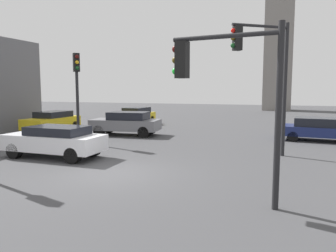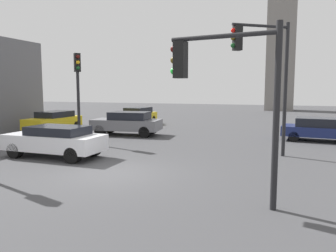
{
  "view_description": "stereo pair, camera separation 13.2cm",
  "coord_description": "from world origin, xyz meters",
  "px_view_note": "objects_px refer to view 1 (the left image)",
  "views": [
    {
      "loc": [
        5.54,
        -10.22,
        3.02
      ],
      "look_at": [
        1.0,
        3.28,
        1.39
      ],
      "focal_mm": 35.16,
      "sensor_mm": 36.0,
      "label": 1
    },
    {
      "loc": [
        5.66,
        -10.18,
        3.02
      ],
      "look_at": [
        1.0,
        3.28,
        1.39
      ],
      "focal_mm": 35.16,
      "sensor_mm": 36.0,
      "label": 2
    }
  ],
  "objects_px": {
    "traffic_light_1": "(225,79)",
    "car_2": "(52,121)",
    "traffic_light_2": "(263,63)",
    "traffic_light_3": "(77,81)",
    "car_3": "(126,123)",
    "car_0": "(321,129)",
    "car_1": "(136,116)",
    "car_5": "(55,140)"
  },
  "relations": [
    {
      "from": "traffic_light_2",
      "to": "car_2",
      "type": "xyz_separation_m",
      "value": [
        -14.1,
        4.02,
        -3.34
      ]
    },
    {
      "from": "traffic_light_3",
      "to": "car_2",
      "type": "relative_size",
      "value": 1.17
    },
    {
      "from": "traffic_light_2",
      "to": "car_0",
      "type": "height_order",
      "value": "traffic_light_2"
    },
    {
      "from": "traffic_light_2",
      "to": "traffic_light_3",
      "type": "relative_size",
      "value": 1.19
    },
    {
      "from": "car_0",
      "to": "car_3",
      "type": "xyz_separation_m",
      "value": [
        -11.69,
        -1.4,
        0.1
      ]
    },
    {
      "from": "traffic_light_1",
      "to": "traffic_light_2",
      "type": "xyz_separation_m",
      "value": [
        0.66,
        6.19,
        0.86
      ]
    },
    {
      "from": "car_3",
      "to": "car_0",
      "type": "bearing_deg",
      "value": -178.26
    },
    {
      "from": "traffic_light_1",
      "to": "traffic_light_3",
      "type": "height_order",
      "value": "traffic_light_3"
    },
    {
      "from": "car_0",
      "to": "car_2",
      "type": "relative_size",
      "value": 1.11
    },
    {
      "from": "traffic_light_1",
      "to": "car_2",
      "type": "bearing_deg",
      "value": -28.67
    },
    {
      "from": "traffic_light_3",
      "to": "car_3",
      "type": "relative_size",
      "value": 1.09
    },
    {
      "from": "traffic_light_2",
      "to": "car_5",
      "type": "bearing_deg",
      "value": -15.99
    },
    {
      "from": "car_1",
      "to": "car_3",
      "type": "relative_size",
      "value": 0.93
    },
    {
      "from": "traffic_light_3",
      "to": "car_0",
      "type": "relative_size",
      "value": 1.05
    },
    {
      "from": "car_0",
      "to": "car_1",
      "type": "height_order",
      "value": "car_1"
    },
    {
      "from": "traffic_light_2",
      "to": "car_3",
      "type": "relative_size",
      "value": 1.29
    },
    {
      "from": "traffic_light_1",
      "to": "car_1",
      "type": "bearing_deg",
      "value": -50.26
    },
    {
      "from": "car_2",
      "to": "car_3",
      "type": "height_order",
      "value": "car_3"
    },
    {
      "from": "traffic_light_1",
      "to": "car_0",
      "type": "distance_m",
      "value": 12.81
    },
    {
      "from": "car_0",
      "to": "car_3",
      "type": "relative_size",
      "value": 1.03
    },
    {
      "from": "car_3",
      "to": "car_1",
      "type": "bearing_deg",
      "value": -76.85
    },
    {
      "from": "car_1",
      "to": "traffic_light_1",
      "type": "bearing_deg",
      "value": 36.38
    },
    {
      "from": "traffic_light_1",
      "to": "car_1",
      "type": "xyz_separation_m",
      "value": [
        -9.85,
        16.29,
        -2.49
      ]
    },
    {
      "from": "car_5",
      "to": "car_3",
      "type": "bearing_deg",
      "value": -88.36
    },
    {
      "from": "car_2",
      "to": "car_3",
      "type": "bearing_deg",
      "value": 96.43
    },
    {
      "from": "traffic_light_3",
      "to": "car_3",
      "type": "distance_m",
      "value": 4.6
    },
    {
      "from": "car_3",
      "to": "car_5",
      "type": "bearing_deg",
      "value": 85.5
    },
    {
      "from": "traffic_light_2",
      "to": "car_3",
      "type": "distance_m",
      "value": 10.23
    },
    {
      "from": "traffic_light_3",
      "to": "car_2",
      "type": "height_order",
      "value": "traffic_light_3"
    },
    {
      "from": "traffic_light_3",
      "to": "car_1",
      "type": "xyz_separation_m",
      "value": [
        -0.66,
        9.26,
        -2.67
      ]
    },
    {
      "from": "traffic_light_2",
      "to": "car_5",
      "type": "xyz_separation_m",
      "value": [
        -8.55,
        -2.92,
        -3.36
      ]
    },
    {
      "from": "traffic_light_3",
      "to": "car_5",
      "type": "xyz_separation_m",
      "value": [
        1.3,
        -3.75,
        -2.69
      ]
    },
    {
      "from": "traffic_light_1",
      "to": "car_2",
      "type": "relative_size",
      "value": 1.09
    },
    {
      "from": "car_2",
      "to": "traffic_light_2",
      "type": "bearing_deg",
      "value": 76.7
    },
    {
      "from": "car_2",
      "to": "car_5",
      "type": "relative_size",
      "value": 0.95
    },
    {
      "from": "car_1",
      "to": "car_2",
      "type": "relative_size",
      "value": 0.99
    },
    {
      "from": "traffic_light_3",
      "to": "traffic_light_2",
      "type": "bearing_deg",
      "value": 40.19
    },
    {
      "from": "car_5",
      "to": "car_1",
      "type": "bearing_deg",
      "value": -80.4
    },
    {
      "from": "traffic_light_1",
      "to": "traffic_light_3",
      "type": "xyz_separation_m",
      "value": [
        -9.2,
        7.02,
        0.19
      ]
    },
    {
      "from": "car_0",
      "to": "car_5",
      "type": "height_order",
      "value": "car_5"
    },
    {
      "from": "traffic_light_1",
      "to": "traffic_light_2",
      "type": "height_order",
      "value": "traffic_light_2"
    },
    {
      "from": "traffic_light_2",
      "to": "car_1",
      "type": "bearing_deg",
      "value": -78.69
    }
  ]
}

